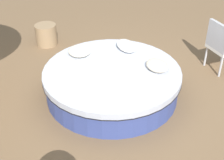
{
  "coord_description": "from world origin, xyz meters",
  "views": [
    {
      "loc": [
        3.9,
        -1.95,
        3.19
      ],
      "look_at": [
        0.0,
        0.0,
        0.3
      ],
      "focal_mm": 49.94,
      "sensor_mm": 36.0,
      "label": 1
    }
  ],
  "objects": [
    {
      "name": "round_bed",
      "position": [
        0.0,
        0.0,
        0.25
      ],
      "size": [
        2.3,
        2.3,
        0.49
      ],
      "color": "#38478C",
      "rests_on": "ground_plane"
    },
    {
      "name": "throw_pillow_2",
      "position": [
        -0.73,
        -0.28,
        0.57
      ],
      "size": [
        0.42,
        0.39,
        0.15
      ],
      "primitive_type": "ellipsoid",
      "color": "beige",
      "rests_on": "round_bed"
    },
    {
      "name": "patio_chair",
      "position": [
        0.17,
        2.18,
        0.56
      ],
      "size": [
        0.55,
        0.53,
        0.98
      ],
      "rotation": [
        0.0,
        0.0,
        -0.06
      ],
      "color": "#B7B7BC",
      "rests_on": "ground_plane"
    },
    {
      "name": "throw_pillow_1",
      "position": [
        -0.52,
        0.55,
        0.57
      ],
      "size": [
        0.49,
        0.3,
        0.16
      ],
      "primitive_type": "ellipsoid",
      "color": "white",
      "rests_on": "round_bed"
    },
    {
      "name": "side_table",
      "position": [
        -2.35,
        -0.44,
        0.23
      ],
      "size": [
        0.46,
        0.46,
        0.46
      ],
      "primitive_type": "cylinder",
      "color": "#997A56",
      "rests_on": "ground_plane"
    },
    {
      "name": "ground_plane",
      "position": [
        0.0,
        0.0,
        0.0
      ],
      "size": [
        16.0,
        16.0,
        0.0
      ],
      "primitive_type": "plane",
      "color": "brown"
    },
    {
      "name": "throw_pillow_0",
      "position": [
        0.31,
        0.67,
        0.57
      ],
      "size": [
        0.42,
        0.34,
        0.15
      ],
      "primitive_type": "ellipsoid",
      "color": "beige",
      "rests_on": "round_bed"
    }
  ]
}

